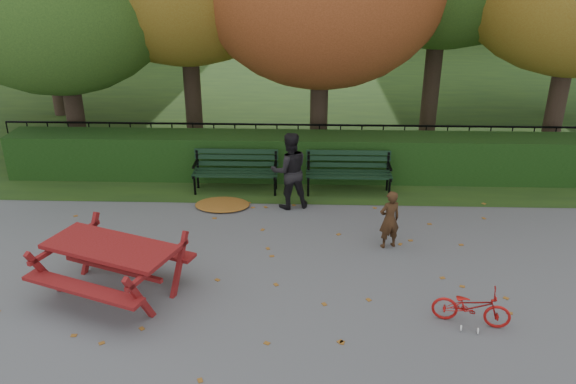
{
  "coord_description": "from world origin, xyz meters",
  "views": [
    {
      "loc": [
        0.2,
        -7.41,
        4.85
      ],
      "look_at": [
        -0.1,
        1.35,
        1.0
      ],
      "focal_mm": 35.0,
      "sensor_mm": 36.0,
      "label": 1
    }
  ],
  "objects_px": {
    "bench_left": "(236,168)",
    "child": "(390,219)",
    "adult": "(289,171)",
    "bicycle": "(471,306)",
    "picnic_table": "(111,256)",
    "bench_right": "(348,169)"
  },
  "relations": [
    {
      "from": "bench_left",
      "to": "bicycle",
      "type": "relative_size",
      "value": 1.7
    },
    {
      "from": "picnic_table",
      "to": "adult",
      "type": "bearing_deg",
      "value": 72.52
    },
    {
      "from": "bench_left",
      "to": "adult",
      "type": "xyz_separation_m",
      "value": [
        1.17,
        -0.8,
        0.26
      ]
    },
    {
      "from": "bench_left",
      "to": "bench_right",
      "type": "relative_size",
      "value": 1.0
    },
    {
      "from": "bicycle",
      "to": "bench_left",
      "type": "bearing_deg",
      "value": 53.72
    },
    {
      "from": "bench_right",
      "to": "picnic_table",
      "type": "distance_m",
      "value": 5.5
    },
    {
      "from": "bicycle",
      "to": "child",
      "type": "bearing_deg",
      "value": 35.6
    },
    {
      "from": "picnic_table",
      "to": "bicycle",
      "type": "height_order",
      "value": "picnic_table"
    },
    {
      "from": "child",
      "to": "adult",
      "type": "relative_size",
      "value": 0.68
    },
    {
      "from": "picnic_table",
      "to": "adult",
      "type": "height_order",
      "value": "adult"
    },
    {
      "from": "bench_left",
      "to": "bench_right",
      "type": "bearing_deg",
      "value": 0.0
    },
    {
      "from": "picnic_table",
      "to": "bicycle",
      "type": "xyz_separation_m",
      "value": [
        5.18,
        -0.56,
        -0.37
      ]
    },
    {
      "from": "adult",
      "to": "bench_left",
      "type": "bearing_deg",
      "value": -49.39
    },
    {
      "from": "picnic_table",
      "to": "adult",
      "type": "distance_m",
      "value": 4.09
    },
    {
      "from": "bench_left",
      "to": "picnic_table",
      "type": "xyz_separation_m",
      "value": [
        -1.37,
        -4.0,
        0.13
      ]
    },
    {
      "from": "bench_right",
      "to": "adult",
      "type": "xyz_separation_m",
      "value": [
        -1.23,
        -0.8,
        0.26
      ]
    },
    {
      "from": "child",
      "to": "adult",
      "type": "xyz_separation_m",
      "value": [
        -1.78,
        1.6,
        0.25
      ]
    },
    {
      "from": "bench_right",
      "to": "adult",
      "type": "distance_m",
      "value": 1.49
    },
    {
      "from": "bench_left",
      "to": "child",
      "type": "height_order",
      "value": "child"
    },
    {
      "from": "bench_left",
      "to": "adult",
      "type": "distance_m",
      "value": 1.44
    },
    {
      "from": "picnic_table",
      "to": "child",
      "type": "distance_m",
      "value": 4.61
    },
    {
      "from": "bench_left",
      "to": "child",
      "type": "xyz_separation_m",
      "value": [
        2.95,
        -2.4,
        0.01
      ]
    }
  ]
}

